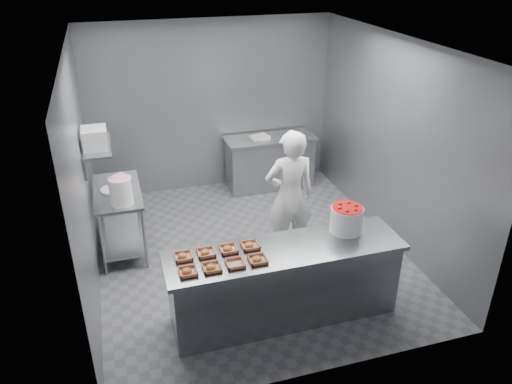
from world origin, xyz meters
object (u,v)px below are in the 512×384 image
at_px(tray_3, 258,259).
at_px(strawberry_tub, 347,218).
at_px(tray_5, 206,253).
at_px(worker, 290,196).
at_px(tray_0, 188,272).
at_px(appliance, 95,138).
at_px(tray_6, 228,249).
at_px(tray_7, 250,245).
at_px(tray_4, 183,256).
at_px(glaze_bucket, 121,190).
at_px(tray_1, 211,267).
at_px(prep_table, 120,211).
at_px(service_counter, 284,283).
at_px(back_counter, 270,162).
at_px(tray_2, 235,264).

relative_size(tray_3, strawberry_tub, 0.51).
distance_m(tray_5, worker, 1.64).
xyz_separation_m(tray_0, appliance, (-0.75, 1.97, 0.77)).
height_order(tray_3, strawberry_tub, strawberry_tub).
bearing_deg(tray_5, tray_6, 0.00).
distance_m(tray_5, tray_7, 0.48).
relative_size(tray_3, worker, 0.10).
bearing_deg(tray_4, worker, 33.00).
bearing_deg(tray_6, tray_3, -49.05).
xyz_separation_m(tray_7, glaze_bucket, (-1.25, 1.41, 0.16)).
relative_size(tray_1, appliance, 0.56).
relative_size(prep_table, tray_7, 6.40).
xyz_separation_m(tray_4, worker, (1.54, 1.00, -0.03)).
bearing_deg(glaze_bucket, appliance, 128.05).
bearing_deg(tray_4, glaze_bucket, 110.42).
bearing_deg(glaze_bucket, tray_5, -61.52).
bearing_deg(service_counter, prep_table, 130.24).
bearing_deg(tray_3, tray_1, 180.00).
bearing_deg(tray_7, tray_4, 180.00).
xyz_separation_m(prep_table, back_counter, (2.55, 1.30, -0.14)).
distance_m(tray_1, tray_4, 0.37).
bearing_deg(tray_1, strawberry_tub, 10.16).
xyz_separation_m(service_counter, appliance, (-1.82, 1.83, 1.24)).
bearing_deg(tray_3, prep_table, 121.85).
relative_size(tray_7, appliance, 0.56).
bearing_deg(tray_7, service_counter, -21.41).
distance_m(tray_4, worker, 1.84).
relative_size(tray_0, glaze_bucket, 0.44).
xyz_separation_m(prep_table, tray_5, (0.82, -1.81, 0.33)).
distance_m(prep_table, worker, 2.29).
bearing_deg(service_counter, tray_6, 166.86).
height_order(tray_3, glaze_bucket, glaze_bucket).
height_order(tray_4, tray_5, same).
bearing_deg(tray_6, glaze_bucket, 125.47).
bearing_deg(strawberry_tub, tray_5, -179.59).
bearing_deg(prep_table, strawberry_tub, -36.57).
xyz_separation_m(prep_table, tray_2, (1.06, -2.09, 0.33)).
height_order(prep_table, back_counter, same).
bearing_deg(service_counter, worker, 67.65).
bearing_deg(strawberry_tub, back_counter, 87.72).
relative_size(service_counter, tray_2, 13.88).
xyz_separation_m(tray_7, strawberry_tub, (1.13, 0.01, 0.14)).
relative_size(tray_3, appliance, 0.56).
height_order(tray_3, tray_6, same).
height_order(prep_table, glaze_bucket, glaze_bucket).
xyz_separation_m(prep_table, strawberry_tub, (2.43, -1.80, 0.47)).
distance_m(tray_0, tray_5, 0.37).
height_order(tray_3, tray_5, same).
distance_m(tray_3, tray_5, 0.55).
bearing_deg(tray_3, tray_5, 150.05).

